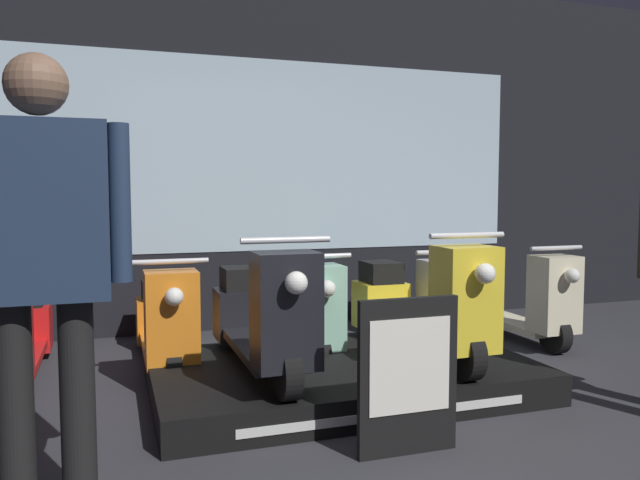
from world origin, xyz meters
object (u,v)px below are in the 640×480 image
at_px(scooter_backrow_3, 410,307).
at_px(scooter_backrow_0, 15,333).
at_px(scooter_backrow_1, 165,323).
at_px(price_sign_board, 408,376).
at_px(scooter_backrow_2, 295,314).
at_px(scooter_display_right, 419,306).
at_px(person_left_browsing, 42,243).
at_px(scooter_display_left, 261,317).
at_px(scooter_backrow_4, 511,300).

bearing_deg(scooter_backrow_3, scooter_backrow_0, 180.00).
relative_size(scooter_backrow_1, price_sign_board, 2.09).
height_order(scooter_backrow_1, scooter_backrow_2, same).
distance_m(scooter_backrow_2, price_sign_board, 1.85).
height_order(scooter_display_right, scooter_backrow_0, scooter_display_right).
bearing_deg(scooter_display_right, price_sign_board, -120.29).
distance_m(scooter_backrow_0, price_sign_board, 2.65).
xyz_separation_m(scooter_backrow_2, person_left_browsing, (-1.53, -1.91, 0.73)).
xyz_separation_m(scooter_display_left, person_left_browsing, (-1.06, -1.01, 0.54)).
bearing_deg(scooter_backrow_0, scooter_display_right, -20.13).
bearing_deg(scooter_backrow_1, scooter_backrow_3, 0.00).
height_order(scooter_display_left, scooter_backrow_2, scooter_display_left).
distance_m(scooter_backrow_1, person_left_browsing, 2.12).
height_order(scooter_display_left, scooter_backrow_1, scooter_display_left).
xyz_separation_m(person_left_browsing, price_sign_board, (1.54, 0.06, -0.67)).
relative_size(scooter_display_right, price_sign_board, 2.09).
relative_size(scooter_display_left, scooter_backrow_0, 1.00).
relative_size(scooter_display_left, price_sign_board, 2.09).
relative_size(scooter_display_left, person_left_browsing, 0.89).
distance_m(scooter_display_left, scooter_backrow_0, 1.70).
distance_m(scooter_display_right, price_sign_board, 1.11).
height_order(scooter_display_right, scooter_backrow_4, scooter_display_right).
xyz_separation_m(scooter_backrow_0, scooter_backrow_4, (3.79, 0.00, 0.00)).
distance_m(scooter_backrow_0, scooter_backrow_2, 1.90).
bearing_deg(scooter_backrow_3, scooter_backrow_4, 0.00).
bearing_deg(scooter_backrow_0, scooter_backrow_3, 0.00).
distance_m(scooter_backrow_0, scooter_backrow_3, 2.84).
height_order(scooter_display_left, scooter_display_right, same).
bearing_deg(scooter_backrow_2, scooter_backrow_3, 0.00).
xyz_separation_m(scooter_backrow_2, scooter_backrow_3, (0.95, 0.00, 0.00)).
relative_size(scooter_display_right, scooter_backrow_4, 1.00).
relative_size(scooter_backrow_0, scooter_backrow_1, 1.00).
bearing_deg(scooter_display_left, scooter_backrow_0, 147.75).
xyz_separation_m(scooter_display_left, scooter_display_right, (1.03, 0.00, 0.00)).
relative_size(scooter_display_left, scooter_backrow_4, 1.00).
height_order(scooter_backrow_4, price_sign_board, scooter_backrow_4).
xyz_separation_m(scooter_backrow_0, scooter_backrow_1, (0.95, 0.00, 0.00)).
bearing_deg(scooter_backrow_0, scooter_backrow_4, 0.00).
relative_size(scooter_backrow_0, price_sign_board, 2.09).
bearing_deg(price_sign_board, scooter_backrow_3, 62.98).
xyz_separation_m(scooter_display_right, scooter_backrow_2, (-0.56, 0.90, -0.19)).
bearing_deg(scooter_backrow_4, scooter_backrow_3, 180.00).
relative_size(scooter_backrow_1, scooter_backrow_3, 1.00).
distance_m(scooter_backrow_0, person_left_browsing, 2.07).
bearing_deg(price_sign_board, scooter_display_right, 59.71).
bearing_deg(scooter_backrow_2, scooter_backrow_0, 180.00).
bearing_deg(person_left_browsing, scooter_backrow_4, 29.08).
relative_size(scooter_backrow_3, person_left_browsing, 0.89).
bearing_deg(scooter_backrow_3, person_left_browsing, -142.45).
bearing_deg(scooter_backrow_1, scooter_backrow_4, 0.00).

